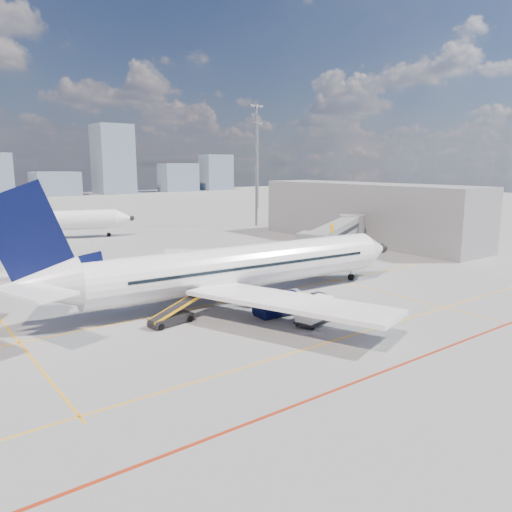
% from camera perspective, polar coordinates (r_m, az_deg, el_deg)
% --- Properties ---
extents(ground, '(420.00, 420.00, 0.00)m').
position_cam_1_polar(ground, '(43.59, 3.86, -7.27)').
color(ground, gray).
rests_on(ground, ground).
extents(apron_markings, '(90.00, 35.12, 0.01)m').
position_cam_1_polar(apron_markings, '(40.49, 6.91, -8.73)').
color(apron_markings, orange).
rests_on(apron_markings, ground).
extents(jet_bridge, '(23.55, 15.78, 6.30)m').
position_cam_1_polar(jet_bridge, '(70.67, 9.35, 2.59)').
color(jet_bridge, gray).
rests_on(jet_bridge, ground).
extents(terminal_block, '(10.00, 42.00, 10.00)m').
position_cam_1_polar(terminal_block, '(88.72, 12.48, 4.88)').
color(terminal_block, gray).
rests_on(terminal_block, ground).
extents(floodlight_mast_ne, '(3.20, 0.61, 25.45)m').
position_cam_1_polar(floodlight_mast_ne, '(108.21, 0.04, 10.64)').
color(floodlight_mast_ne, gray).
rests_on(floodlight_mast_ne, ground).
extents(floodlight_mast_far, '(3.20, 0.61, 25.45)m').
position_cam_1_polar(floodlight_mast_far, '(152.41, 0.19, 10.59)').
color(floodlight_mast_far, gray).
rests_on(floodlight_mast_far, ground).
extents(main_aircraft, '(43.16, 37.57, 12.59)m').
position_cam_1_polar(main_aircraft, '(48.47, -3.12, -1.51)').
color(main_aircraft, white).
rests_on(main_aircraft, ground).
extents(second_aircraft, '(35.57, 30.27, 10.83)m').
position_cam_1_polar(second_aircraft, '(96.80, -24.81, 3.55)').
color(second_aircraft, white).
rests_on(second_aircraft, ground).
extents(baggage_tug, '(2.47, 1.48, 1.71)m').
position_cam_1_polar(baggage_tug, '(46.14, 7.46, -5.27)').
color(baggage_tug, white).
rests_on(baggage_tug, ground).
extents(cargo_dolly, '(4.21, 2.61, 2.14)m').
position_cam_1_polar(cargo_dolly, '(42.42, 6.77, -6.16)').
color(cargo_dolly, black).
rests_on(cargo_dolly, ground).
extents(belt_loader, '(5.69, 2.13, 2.28)m').
position_cam_1_polar(belt_loader, '(42.76, -9.55, -6.92)').
color(belt_loader, black).
rests_on(belt_loader, ground).
extents(ramp_worker, '(0.40, 0.60, 1.63)m').
position_cam_1_polar(ramp_worker, '(44.74, 9.37, -5.83)').
color(ramp_worker, '#F8FB1A').
rests_on(ramp_worker, ground).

